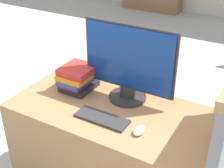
% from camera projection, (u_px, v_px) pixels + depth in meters
% --- Properties ---
extents(desk, '(1.26, 0.63, 0.75)m').
position_uv_depth(desk, '(113.00, 156.00, 2.06)').
color(desk, '#9E7047').
rests_on(desk, ground_plane).
extents(carrel_divider, '(0.07, 0.67, 1.17)m').
position_uv_depth(carrel_divider, '(220.00, 165.00, 1.68)').
color(carrel_divider, slate).
rests_on(carrel_divider, ground_plane).
extents(monitor, '(0.59, 0.24, 0.48)m').
position_uv_depth(monitor, '(129.00, 65.00, 1.86)').
color(monitor, '#282828').
rests_on(monitor, desk).
extents(keyboard, '(0.31, 0.11, 0.02)m').
position_uv_depth(keyboard, '(102.00, 118.00, 1.77)').
color(keyboard, '#2D2D2D').
rests_on(keyboard, desk).
extents(mouse, '(0.06, 0.09, 0.03)m').
position_uv_depth(mouse, '(139.00, 131.00, 1.66)').
color(mouse, white).
rests_on(mouse, desk).
extents(book_stack, '(0.21, 0.27, 0.16)m').
position_uv_depth(book_stack, '(78.00, 77.00, 2.05)').
color(book_stack, '#232328').
rests_on(book_stack, desk).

